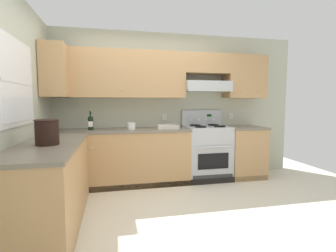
# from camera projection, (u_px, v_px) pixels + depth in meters

# --- Properties ---
(ground_plane) EXTENTS (7.04, 7.04, 0.00)m
(ground_plane) POSITION_uv_depth(u_px,v_px,m) (163.00, 214.00, 3.07)
(ground_plane) COLOR beige
(wall_back) EXTENTS (4.68, 0.57, 2.55)m
(wall_back) POSITION_uv_depth(u_px,v_px,m) (168.00, 95.00, 4.50)
(wall_back) COLOR #B7BAA3
(wall_back) RESTS_ON ground_plane
(wall_left) EXTENTS (0.47, 4.00, 2.55)m
(wall_left) POSITION_uv_depth(u_px,v_px,m) (19.00, 102.00, 2.82)
(wall_left) COLOR #B7BAA3
(wall_left) RESTS_ON ground_plane
(counter_back_run) EXTENTS (3.60, 0.65, 0.91)m
(counter_back_run) POSITION_uv_depth(u_px,v_px,m) (152.00, 156.00, 4.24)
(counter_back_run) COLOR tan
(counter_back_run) RESTS_ON ground_plane
(counter_left_run) EXTENTS (0.63, 1.91, 0.91)m
(counter_left_run) POSITION_uv_depth(u_px,v_px,m) (51.00, 185.00, 2.75)
(counter_left_run) COLOR tan
(counter_left_run) RESTS_ON ground_plane
(stove) EXTENTS (0.76, 0.62, 1.20)m
(stove) POSITION_uv_depth(u_px,v_px,m) (207.00, 152.00, 4.46)
(stove) COLOR #B7BABC
(stove) RESTS_ON ground_plane
(wine_bottle) EXTENTS (0.08, 0.08, 0.32)m
(wine_bottle) POSITION_uv_depth(u_px,v_px,m) (91.00, 122.00, 4.00)
(wine_bottle) COLOR black
(wine_bottle) RESTS_ON counter_back_run
(bowl) EXTENTS (0.35, 0.22, 0.06)m
(bowl) POSITION_uv_depth(u_px,v_px,m) (167.00, 127.00, 4.20)
(bowl) COLOR beige
(bowl) RESTS_ON counter_back_run
(bucket) EXTENTS (0.24, 0.24, 0.26)m
(bucket) POSITION_uv_depth(u_px,v_px,m) (47.00, 132.00, 2.58)
(bucket) COLOR black
(bucket) RESTS_ON counter_left_run
(paper_towel_roll) EXTENTS (0.13, 0.13, 0.11)m
(paper_towel_roll) POSITION_uv_depth(u_px,v_px,m) (131.00, 126.00, 4.08)
(paper_towel_roll) COLOR white
(paper_towel_roll) RESTS_ON counter_back_run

